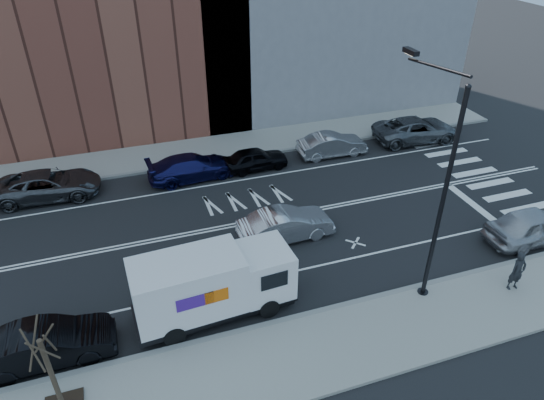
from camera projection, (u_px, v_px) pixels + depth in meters
ground at (218, 228)px, 24.25m from camera, size 120.00×120.00×0.00m
sidewalk_near at (275, 363)px, 17.16m from camera, size 44.00×3.60×0.15m
sidewalk_far at (186, 152)px, 31.27m from camera, size 44.00×3.60×0.15m
curb_near at (259, 327)px, 18.59m from camera, size 44.00×0.25×0.17m
curb_far at (191, 165)px, 29.82m from camera, size 44.00×0.25×0.17m
crosswalk at (482, 178)px, 28.59m from camera, size 3.00×14.00×0.01m
road_markings at (218, 228)px, 24.25m from camera, size 40.00×8.60×0.01m
streetlight at (437, 184)px, 17.90m from camera, size 0.44×4.02×9.34m
street_tree at (55, 383)px, 14.85m from camera, size 1.20×1.20×3.75m
fedex_van at (212, 284)px, 18.57m from camera, size 6.37×2.52×2.86m
far_parked_c at (49, 185)px, 26.41m from camera, size 5.59×2.86×1.51m
far_parked_d at (192, 167)px, 28.18m from camera, size 5.21×2.44×1.47m
far_parked_e at (255, 159)px, 29.22m from camera, size 3.99×1.75×1.34m
far_parked_f at (332, 145)px, 30.74m from camera, size 4.42×1.61×1.45m
far_parked_g at (416, 130)px, 32.54m from camera, size 5.97×3.18×1.60m
driving_sedan at (286, 225)px, 23.19m from camera, size 4.67×1.80×1.52m
near_parked_rear_a at (47, 344)px, 17.01m from camera, size 4.62×1.63×1.52m
near_parked_front at (535, 225)px, 23.01m from camera, size 4.93×2.01×1.68m
pedestrian at (517, 271)px, 19.89m from camera, size 0.67×0.46×1.79m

